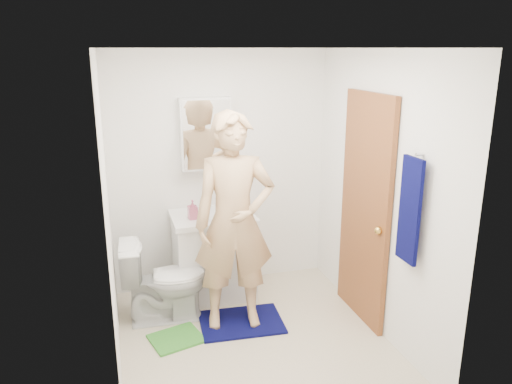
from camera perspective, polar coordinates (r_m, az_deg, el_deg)
The scene contains 22 objects.
floor at distance 4.45m, azimuth -0.24°, elevation -16.69°, with size 2.20×2.40×0.02m, color beige.
ceiling at distance 3.74m, azimuth -0.29°, elevation 16.30°, with size 2.20×2.40×0.02m, color white.
wall_back at distance 5.05m, azimuth -4.11°, elevation 2.36°, with size 2.20×0.02×2.40m, color white.
wall_front at distance 2.86m, azimuth 6.62°, elevation -8.78°, with size 2.20×0.02×2.40m, color white.
wall_left at distance 3.78m, azimuth -16.65°, elevation -3.05°, with size 0.02×2.40×2.40m, color white.
wall_right at distance 4.35m, azimuth 13.91°, elevation -0.35°, with size 0.02×2.40×2.40m, color white.
vanity_cabinet at distance 5.01m, azimuth -4.87°, elevation -7.47°, with size 0.75×0.55×0.80m, color white.
countertop at distance 4.85m, azimuth -4.99°, elevation -2.86°, with size 0.79×0.59×0.05m, color white.
sink_basin at distance 4.85m, azimuth -5.00°, elevation -2.69°, with size 0.40×0.40×0.03m, color white.
faucet at distance 4.99m, azimuth -5.43°, elevation -1.29°, with size 0.03×0.03×0.12m, color silver.
medicine_cabinet at distance 4.88m, azimuth -5.75°, elevation 6.62°, with size 0.50×0.12×0.70m, color white.
mirror_panel at distance 4.82m, azimuth -5.61°, elevation 6.50°, with size 0.46×0.01×0.66m, color white.
door at distance 4.51m, azimuth 12.32°, elevation -2.01°, with size 0.05×0.80×2.05m, color #99552A.
door_knob at distance 4.25m, azimuth 13.83°, elevation -4.30°, with size 0.07×0.07×0.07m, color gold.
towel at distance 3.84m, azimuth 17.16°, elevation -2.04°, with size 0.03×0.24×0.80m, color #070842.
towel_hook at distance 3.76m, azimuth 18.20°, elevation 4.12°, with size 0.02×0.02×0.06m, color silver.
toilet at distance 4.64m, azimuth -10.41°, elevation -9.90°, with size 0.43×0.75×0.77m, color white.
bath_mat at distance 4.67m, azimuth -1.69°, elevation -14.64°, with size 0.73×0.52×0.02m, color #070842.
green_rug at distance 4.50m, azimuth -9.09°, elevation -16.20°, with size 0.42×0.35×0.02m, color green.
soap_dispenser at distance 4.72m, azimuth -7.26°, elevation -2.00°, with size 0.08×0.08×0.18m, color #BE5878.
toothbrush_cup at distance 5.00m, azimuth -1.91°, elevation -1.35°, with size 0.12×0.12×0.10m, color #6D4190.
man at distance 4.26m, azimuth -2.49°, elevation -3.50°, with size 0.69×0.45×1.90m, color tan.
Camera 1 is at (-1.04, -3.59, 2.40)m, focal length 35.00 mm.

